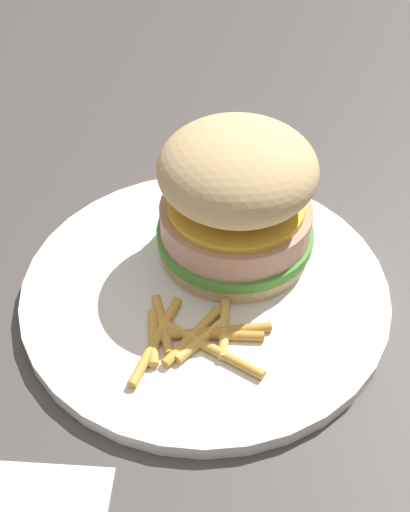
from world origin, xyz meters
TOP-DOWN VIEW (x-y plane):
  - ground_plane at (0.00, 0.00)m, footprint 1.60×1.60m
  - plate at (0.01, 0.01)m, footprint 0.28×0.28m
  - sandwich at (-0.01, -0.03)m, footprint 0.12×0.12m
  - fries_pile at (0.01, 0.07)m, footprint 0.09×0.10m

SIDE VIEW (x-z plane):
  - ground_plane at x=0.00m, z-range 0.00..0.00m
  - plate at x=0.01m, z-range 0.00..0.01m
  - fries_pile at x=0.01m, z-range 0.01..0.02m
  - sandwich at x=-0.01m, z-range 0.01..0.12m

